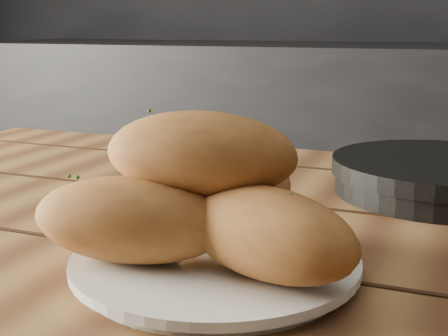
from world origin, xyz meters
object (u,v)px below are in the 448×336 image
table (328,329)px  bread_rolls (207,200)px  plate (215,265)px  skillet (444,176)px

table → bread_rolls: size_ratio=5.22×
table → plate: plate is taller
plate → skillet: 0.39m
bread_rolls → skillet: (0.17, 0.35, -0.04)m
bread_rolls → table: bearing=59.4°
plate → table: bearing=60.6°
bread_rolls → skillet: bearing=64.1°
plate → bread_rolls: 0.06m
plate → bread_rolls: (-0.01, -0.00, 0.06)m
skillet → bread_rolls: bearing=-115.9°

